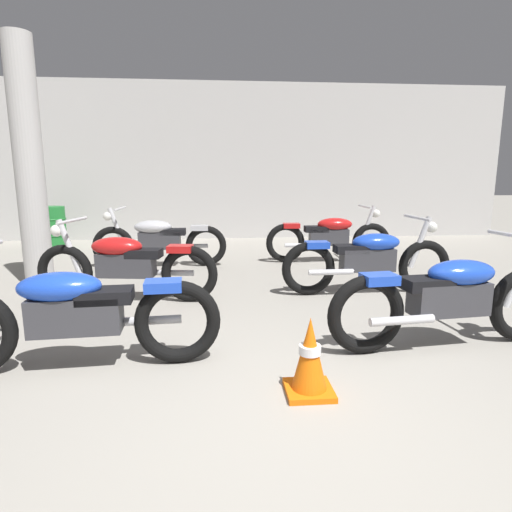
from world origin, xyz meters
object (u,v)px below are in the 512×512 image
Objects in this scene: motorcycle_left_row_2 at (159,239)px; traffic_cone at (310,357)px; motorcycle_left_row_1 at (125,263)px; oil_drum at (52,227)px; motorcycle_right_row_0 at (450,296)px; motorcycle_right_row_2 at (329,236)px; support_pillar at (29,166)px; motorcycle_right_row_1 at (369,258)px; motorcycle_left_row_0 at (74,312)px.

traffic_cone is (1.59, -4.26, -0.19)m from motorcycle_left_row_2.
motorcycle_left_row_1 is 2.55× the size of oil_drum.
traffic_cone is (4.12, -6.44, -0.17)m from oil_drum.
motorcycle_left_row_1 reaches higher than traffic_cone.
motorcycle_left_row_2 is 2.55× the size of oil_drum.
motorcycle_right_row_0 is 1.00× the size of motorcycle_right_row_2.
motorcycle_left_row_2 is 2.88m from motorcycle_right_row_2.
support_pillar is 3.76× the size of oil_drum.
motorcycle_right_row_1 is 2.01m from motorcycle_right_row_2.
oil_drum is (-5.48, 5.75, -0.03)m from motorcycle_right_row_0.
motorcycle_right_row_0 is at bearing -46.39° from oil_drum.
motorcycle_left_row_2 is 3.34m from oil_drum.
motorcycle_right_row_0 is 4.02× the size of traffic_cone.
traffic_cone is at bearing -57.39° from oil_drum.
motorcycle_left_row_0 and motorcycle_right_row_1 have the same top height.
motorcycle_left_row_1 and motorcycle_right_row_2 have the same top height.
motorcycle_right_row_0 reaches higher than traffic_cone.
motorcycle_left_row_0 reaches higher than oil_drum.
motorcycle_left_row_0 is 4.90m from motorcycle_right_row_2.
motorcycle_left_row_2 is 4.64m from motorcycle_right_row_0.
motorcycle_left_row_1 is 3.49m from motorcycle_right_row_0.
oil_drum is at bearing 143.04° from motorcycle_right_row_1.
motorcycle_right_row_2 is 5.78m from oil_drum.
motorcycle_right_row_0 is at bearing 3.28° from motorcycle_left_row_0.
motorcycle_left_row_1 is at bearing 90.71° from motorcycle_left_row_0.
motorcycle_left_row_2 reaches higher than traffic_cone.
oil_drum is at bearing 122.61° from traffic_cone.
motorcycle_left_row_1 is (1.33, -0.82, -1.15)m from support_pillar.
motorcycle_left_row_1 is (-0.02, 1.82, 0.00)m from motorcycle_left_row_0.
motorcycle_right_row_2 is at bearing -20.61° from oil_drum.
motorcycle_left_row_2 is at bearing 86.41° from motorcycle_left_row_1.
motorcycle_left_row_0 is at bearing -176.72° from motorcycle_right_row_0.
oil_drum reaches higher than traffic_cone.
support_pillar reaches higher than traffic_cone.
motorcycle_left_row_1 is at bearing -93.59° from motorcycle_left_row_2.
motorcycle_left_row_2 is 1.00× the size of motorcycle_right_row_2.
traffic_cone is at bearing -106.25° from motorcycle_right_row_2.
motorcycle_left_row_0 is 1.00× the size of motorcycle_left_row_1.
motorcycle_left_row_2 is 4.55m from traffic_cone.
motorcycle_right_row_1 is (2.85, -1.86, 0.00)m from motorcycle_left_row_2.
motorcycle_right_row_0 is at bearing -29.22° from support_pillar.
oil_drum is at bearing 159.39° from motorcycle_right_row_2.
motorcycle_left_row_1 and motorcycle_left_row_2 have the same top height.
motorcycle_left_row_0 and motorcycle_right_row_2 have the same top height.
motorcycle_left_row_2 is 1.00× the size of motorcycle_right_row_0.
support_pillar is at bearing -142.63° from motorcycle_left_row_2.
motorcycle_right_row_1 reaches higher than traffic_cone.
motorcycle_right_row_0 is 1.71m from motorcycle_right_row_1.
motorcycle_left_row_1 is at bearing -59.65° from oil_drum.
motorcycle_right_row_0 is 3.72m from motorcycle_right_row_2.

